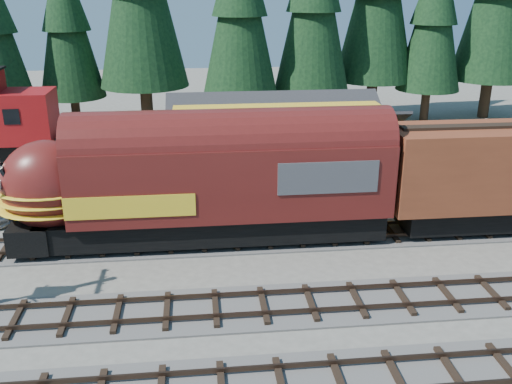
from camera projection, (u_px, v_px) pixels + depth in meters
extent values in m
plane|color=#6B665B|center=(315.00, 279.00, 23.53)|extent=(120.00, 120.00, 0.00)
cube|color=#4C4947|center=(497.00, 228.00, 28.24)|extent=(68.00, 3.20, 0.08)
cube|color=#38281E|center=(505.00, 230.00, 27.49)|extent=(68.00, 0.08, 0.16)
cube|color=#38281E|center=(491.00, 218.00, 28.83)|extent=(68.00, 0.08, 0.16)
cube|color=#4C4947|center=(120.00, 158.00, 39.28)|extent=(32.00, 3.20, 0.08)
cube|color=#38281E|center=(118.00, 158.00, 38.54)|extent=(32.00, 0.08, 0.16)
cube|color=#38281E|center=(121.00, 152.00, 39.88)|extent=(32.00, 0.08, 0.16)
cube|color=orange|center=(279.00, 163.00, 32.71)|extent=(12.00, 6.00, 3.40)
cube|color=yellow|center=(280.00, 122.00, 31.86)|extent=(11.88, 3.30, 1.44)
cube|color=white|center=(172.00, 163.00, 31.00)|extent=(0.06, 2.40, 0.60)
cone|color=black|center=(66.00, 22.00, 44.41)|extent=(5.16, 5.16, 11.76)
cone|color=black|center=(240.00, 6.00, 43.13)|extent=(5.93, 5.93, 13.50)
cone|color=black|center=(314.00, 1.00, 44.78)|extent=(6.07, 6.07, 13.83)
cone|color=black|center=(434.00, 16.00, 46.97)|extent=(5.35, 5.35, 12.19)
cube|color=black|center=(213.00, 223.00, 26.52)|extent=(15.72, 2.81, 1.21)
cube|color=#5A1814|center=(231.00, 177.00, 25.82)|extent=(14.34, 3.31, 3.31)
ellipsoid|color=#5A1814|center=(49.00, 186.00, 25.05)|extent=(4.19, 3.24, 4.08)
cube|color=#38383A|center=(320.00, 166.00, 26.09)|extent=(4.41, 3.37, 1.43)
imported|color=black|center=(35.00, 195.00, 30.11)|extent=(7.19, 5.07, 1.82)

